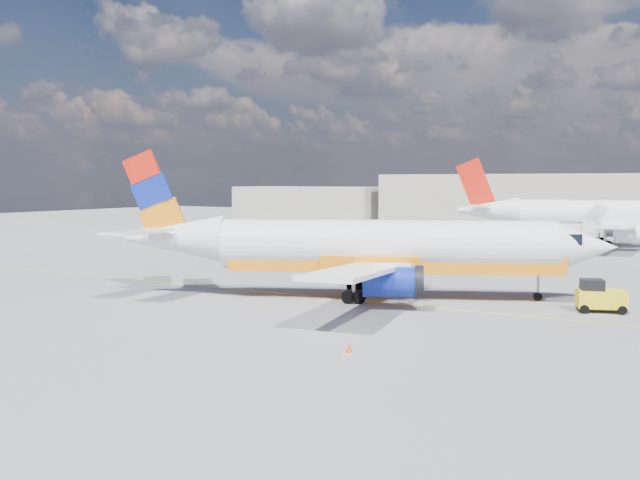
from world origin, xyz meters
The scene contains 8 objects.
ground centered at (0.00, 0.00, 0.00)m, with size 240.00×240.00×0.00m, color slate.
taxi_line centered at (0.00, 3.00, 0.01)m, with size 70.00×0.15×0.01m, color yellow.
terminal_main centered at (5.00, 75.00, 4.00)m, with size 70.00×14.00×8.00m, color beige.
terminal_annex centered at (-45.00, 72.00, 3.00)m, with size 26.00×10.00×6.00m, color beige.
main_jet centered at (-0.24, 4.27, 2.98)m, with size 28.98×21.81×8.94m.
second_jet centered at (7.25, 46.82, 3.18)m, with size 31.58×24.09×9.55m.
gse_tug centered at (12.35, 6.28, 0.83)m, with size 2.76×2.22×1.74m.
traffic_cone centered at (5.11, -8.53, 0.24)m, with size 0.35×0.35×0.49m.
Camera 1 is at (18.30, -33.59, 6.94)m, focal length 40.00 mm.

